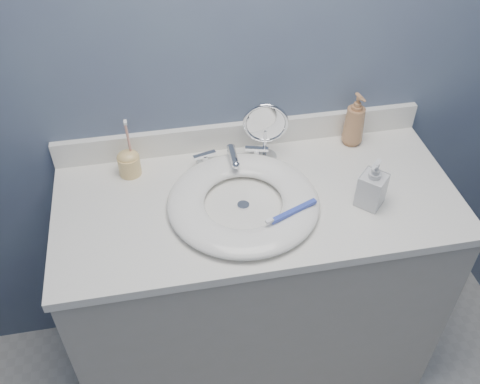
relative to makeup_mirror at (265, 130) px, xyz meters
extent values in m
cube|color=#4D5874|center=(-0.06, 0.09, 0.20)|extent=(2.20, 0.02, 2.40)
cube|color=#AEA89F|center=(-0.06, -0.18, -0.57)|extent=(1.20, 0.55, 0.85)
cube|color=white|center=(-0.06, -0.18, -0.13)|extent=(1.22, 0.57, 0.03)
cube|color=white|center=(-0.06, 0.08, -0.07)|extent=(1.22, 0.02, 0.09)
cylinder|color=silver|center=(-0.11, -0.21, -0.11)|extent=(0.04, 0.04, 0.01)
cube|color=silver|center=(-0.11, 0.00, -0.11)|extent=(0.22, 0.05, 0.01)
cylinder|color=silver|center=(-0.11, 0.00, -0.08)|extent=(0.03, 0.03, 0.06)
cylinder|color=silver|center=(-0.11, -0.05, -0.05)|extent=(0.02, 0.09, 0.02)
sphere|color=silver|center=(-0.11, -0.09, -0.05)|extent=(0.03, 0.03, 0.03)
cylinder|color=silver|center=(-0.20, 0.00, -0.09)|extent=(0.02, 0.02, 0.03)
cube|color=silver|center=(-0.20, 0.00, -0.07)|extent=(0.08, 0.03, 0.01)
cylinder|color=silver|center=(-0.03, 0.00, -0.09)|extent=(0.02, 0.02, 0.03)
cube|color=silver|center=(-0.03, 0.00, -0.07)|extent=(0.08, 0.03, 0.01)
cylinder|color=silver|center=(0.00, 0.00, -0.11)|extent=(0.08, 0.08, 0.01)
cylinder|color=silver|center=(0.00, 0.00, -0.06)|extent=(0.01, 0.01, 0.11)
torus|color=silver|center=(0.00, 0.00, 0.02)|extent=(0.14, 0.04, 0.14)
cylinder|color=white|center=(0.00, 0.00, 0.02)|extent=(0.12, 0.03, 0.12)
imported|color=#A8754C|center=(0.31, 0.03, -0.02)|extent=(0.08, 0.09, 0.19)
imported|color=silver|center=(0.26, -0.27, -0.04)|extent=(0.10, 0.10, 0.16)
cylinder|color=#EDC576|center=(-0.43, 0.01, -0.08)|extent=(0.07, 0.07, 0.07)
ellipsoid|color=#EDC576|center=(-0.43, 0.01, -0.05)|extent=(0.07, 0.06, 0.04)
cylinder|color=#EB9B85|center=(-0.42, 0.01, 0.01)|extent=(0.01, 0.02, 0.13)
cube|color=white|center=(-0.42, 0.00, 0.08)|extent=(0.01, 0.02, 0.01)
cube|color=#3449BB|center=(0.02, -0.30, -0.07)|extent=(0.15, 0.07, 0.01)
cube|color=white|center=(-0.06, -0.33, -0.06)|extent=(0.03, 0.02, 0.01)
camera|label=1|loc=(-0.33, -1.33, 0.99)|focal=40.00mm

